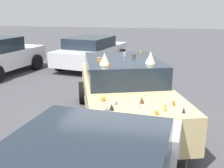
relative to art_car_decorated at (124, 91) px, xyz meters
The scene contains 3 objects.
ground_plane 0.74m from the art_car_decorated, 161.27° to the right, with size 60.00×60.00×0.00m, color #47474C.
art_car_decorated is the anchor object (origin of this frame).
parked_sedan_far_right 6.38m from the art_car_decorated, 21.97° to the left, with size 4.67×2.69×1.36m.
Camera 1 is at (-6.21, -0.91, 2.67)m, focal length 44.72 mm.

